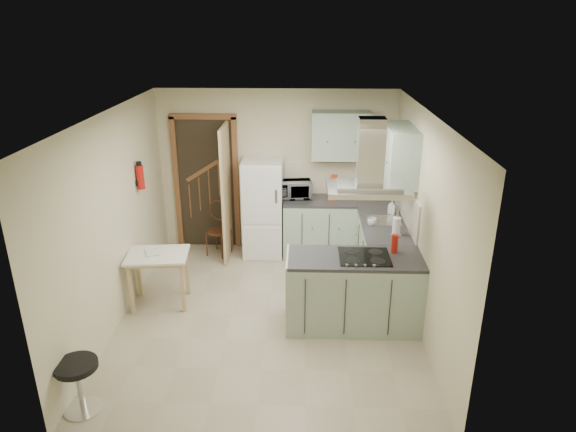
{
  "coord_description": "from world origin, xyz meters",
  "views": [
    {
      "loc": [
        0.42,
        -5.52,
        3.48
      ],
      "look_at": [
        0.23,
        0.45,
        1.15
      ],
      "focal_mm": 32.0,
      "sensor_mm": 36.0,
      "label": 1
    }
  ],
  "objects_px": {
    "extractor_hood": "(368,189)",
    "bentwood_chair": "(218,231)",
    "peninsula": "(354,291)",
    "drop_leaf_table": "(160,279)",
    "fridge": "(263,208)",
    "microwave": "(296,189)",
    "stool": "(80,386)"
  },
  "relations": [
    {
      "from": "bentwood_chair",
      "to": "microwave",
      "type": "relative_size",
      "value": 1.65
    },
    {
      "from": "drop_leaf_table",
      "to": "bentwood_chair",
      "type": "height_order",
      "value": "bentwood_chair"
    },
    {
      "from": "drop_leaf_table",
      "to": "microwave",
      "type": "relative_size",
      "value": 1.6
    },
    {
      "from": "fridge",
      "to": "peninsula",
      "type": "xyz_separation_m",
      "value": [
        1.22,
        -1.98,
        -0.3
      ]
    },
    {
      "from": "bentwood_chair",
      "to": "stool",
      "type": "relative_size",
      "value": 1.47
    },
    {
      "from": "stool",
      "to": "microwave",
      "type": "distance_m",
      "value": 4.14
    },
    {
      "from": "peninsula",
      "to": "microwave",
      "type": "relative_size",
      "value": 3.3
    },
    {
      "from": "bentwood_chair",
      "to": "fridge",
      "type": "bearing_deg",
      "value": 29.46
    },
    {
      "from": "fridge",
      "to": "peninsula",
      "type": "relative_size",
      "value": 0.97
    },
    {
      "from": "extractor_hood",
      "to": "microwave",
      "type": "height_order",
      "value": "extractor_hood"
    },
    {
      "from": "drop_leaf_table",
      "to": "microwave",
      "type": "bearing_deg",
      "value": 38.48
    },
    {
      "from": "peninsula",
      "to": "extractor_hood",
      "type": "xyz_separation_m",
      "value": [
        0.1,
        0.0,
        1.27
      ]
    },
    {
      "from": "fridge",
      "to": "extractor_hood",
      "type": "bearing_deg",
      "value": -56.21
    },
    {
      "from": "fridge",
      "to": "microwave",
      "type": "relative_size",
      "value": 3.19
    },
    {
      "from": "extractor_hood",
      "to": "stool",
      "type": "distance_m",
      "value": 3.49
    },
    {
      "from": "stool",
      "to": "microwave",
      "type": "xyz_separation_m",
      "value": [
        1.94,
        3.58,
        0.77
      ]
    },
    {
      "from": "peninsula",
      "to": "extractor_hood",
      "type": "bearing_deg",
      "value": 0.0
    },
    {
      "from": "drop_leaf_table",
      "to": "microwave",
      "type": "xyz_separation_m",
      "value": [
        1.7,
        1.65,
        0.68
      ]
    },
    {
      "from": "drop_leaf_table",
      "to": "extractor_hood",
      "type": "bearing_deg",
      "value": -14.73
    },
    {
      "from": "fridge",
      "to": "peninsula",
      "type": "distance_m",
      "value": 2.35
    },
    {
      "from": "stool",
      "to": "drop_leaf_table",
      "type": "bearing_deg",
      "value": 82.82
    },
    {
      "from": "extractor_hood",
      "to": "bentwood_chair",
      "type": "bearing_deg",
      "value": 136.62
    },
    {
      "from": "fridge",
      "to": "bentwood_chair",
      "type": "xyz_separation_m",
      "value": [
        -0.69,
        -0.08,
        -0.36
      ]
    },
    {
      "from": "fridge",
      "to": "bentwood_chair",
      "type": "height_order",
      "value": "fridge"
    },
    {
      "from": "microwave",
      "to": "fridge",
      "type": "bearing_deg",
      "value": -179.3
    },
    {
      "from": "fridge",
      "to": "drop_leaf_table",
      "type": "xyz_separation_m",
      "value": [
        -1.2,
        -1.57,
        -0.4
      ]
    },
    {
      "from": "drop_leaf_table",
      "to": "stool",
      "type": "relative_size",
      "value": 1.43
    },
    {
      "from": "bentwood_chair",
      "to": "drop_leaf_table",
      "type": "bearing_deg",
      "value": -85.72
    },
    {
      "from": "extractor_hood",
      "to": "microwave",
      "type": "relative_size",
      "value": 1.92
    },
    {
      "from": "extractor_hood",
      "to": "drop_leaf_table",
      "type": "relative_size",
      "value": 1.2
    },
    {
      "from": "peninsula",
      "to": "drop_leaf_table",
      "type": "relative_size",
      "value": 2.06
    },
    {
      "from": "extractor_hood",
      "to": "bentwood_chair",
      "type": "distance_m",
      "value": 3.08
    }
  ]
}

